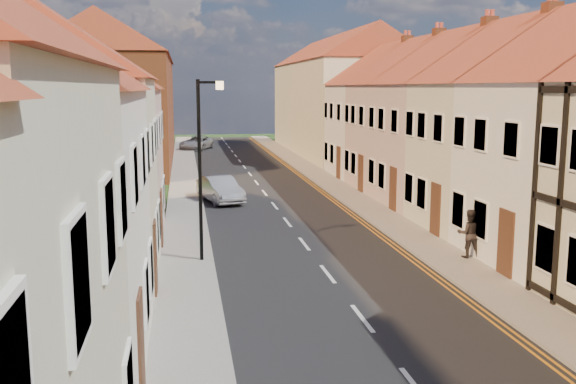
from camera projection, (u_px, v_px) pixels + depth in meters
road at (275, 206)px, 32.00m from camera, size 7.00×90.00×0.02m
pavement_left at (185, 208)px, 31.29m from camera, size 1.80×90.00×0.12m
pavement_right at (360, 202)px, 32.69m from camera, size 1.80×90.00×0.12m
cottage_r_cream_mid at (519, 121)px, 26.42m from camera, size 8.30×5.20×9.00m
cottage_r_pink at (463, 116)px, 31.68m from camera, size 8.30×6.00×9.00m
cottage_r_white_far at (423, 112)px, 36.94m from camera, size 8.30×5.20×9.00m
cottage_r_cream_far at (393, 109)px, 42.20m from camera, size 8.30×6.00×9.00m
cottage_l_brick_mid at (8, 135)px, 18.15m from camera, size 8.30×5.70×9.10m
cottage_l_pink at (50, 128)px, 23.82m from camera, size 8.30×6.30×8.80m
block_right_far at (338, 94)px, 56.97m from camera, size 8.30×24.20×10.50m
block_left_far at (118, 95)px, 49.15m from camera, size 8.30×24.20×10.50m
lamppost at (202, 159)px, 21.08m from camera, size 0.88×0.15×6.00m
car_mid at (220, 189)px, 33.05m from camera, size 2.42×4.26×1.33m
car_distant at (197, 143)px, 60.79m from camera, size 3.70×5.27×1.33m
pedestrian_right at (469, 234)px, 21.77m from camera, size 0.92×0.78×1.66m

